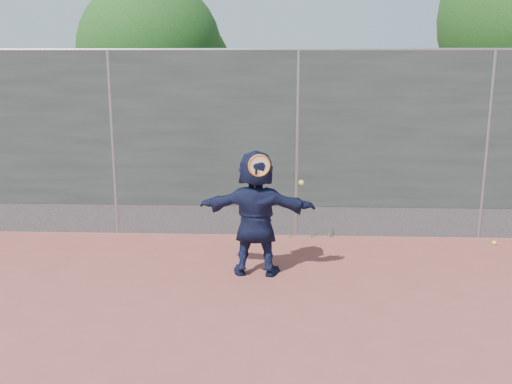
{
  "coord_description": "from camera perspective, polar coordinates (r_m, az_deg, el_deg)",
  "views": [
    {
      "loc": [
        -0.26,
        -5.61,
        2.84
      ],
      "look_at": [
        -0.59,
        1.73,
        1.14
      ],
      "focal_mm": 40.0,
      "sensor_mm": 36.0,
      "label": 1
    }
  ],
  "objects": [
    {
      "name": "fence",
      "position": [
        9.2,
        4.15,
        5.15
      ],
      "size": [
        20.0,
        0.06,
        3.03
      ],
      "color": "#38423D",
      "rests_on": "ground"
    },
    {
      "name": "weed_clump",
      "position": [
        9.41,
        5.82,
        -3.75
      ],
      "size": [
        0.68,
        0.07,
        0.3
      ],
      "color": "#387226",
      "rests_on": "ground"
    },
    {
      "name": "ground",
      "position": [
        6.29,
        4.77,
        -13.85
      ],
      "size": [
        80.0,
        80.0,
        0.0
      ],
      "primitive_type": "plane",
      "color": "#9E4C42",
      "rests_on": "ground"
    },
    {
      "name": "swing_action",
      "position": [
        7.28,
        0.74,
        2.35
      ],
      "size": [
        0.72,
        0.18,
        0.51
      ],
      "color": "orange",
      "rests_on": "ground"
    },
    {
      "name": "ball_ground",
      "position": [
        9.76,
        22.72,
        -4.71
      ],
      "size": [
        0.07,
        0.07,
        0.07
      ],
      "primitive_type": "sphere",
      "color": "#EDFA37",
      "rests_on": "ground"
    },
    {
      "name": "player",
      "position": [
        7.61,
        0.0,
        -2.09
      ],
      "size": [
        1.61,
        0.6,
        1.71
      ],
      "primitive_type": "imported",
      "rotation": [
        0.0,
        0.0,
        3.08
      ],
      "color": "#151C3C",
      "rests_on": "ground"
    },
    {
      "name": "tree_left",
      "position": [
        12.43,
        -9.74,
        13.32
      ],
      "size": [
        3.15,
        3.0,
        4.53
      ],
      "color": "#382314",
      "rests_on": "ground"
    }
  ]
}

